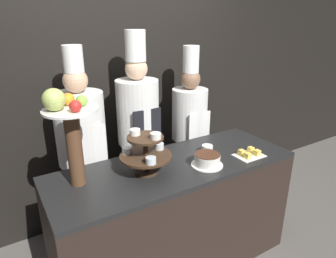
{
  "coord_description": "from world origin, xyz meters",
  "views": [
    {
      "loc": [
        -1.1,
        -1.35,
        1.96
      ],
      "look_at": [
        0.0,
        0.44,
        1.18
      ],
      "focal_mm": 32.0,
      "sensor_mm": 36.0,
      "label": 1
    }
  ],
  "objects_px": {
    "cup_white": "(207,149)",
    "chef_left": "(83,147)",
    "chef_center_left": "(139,129)",
    "cake_square_tray": "(249,154)",
    "fruit_pedestal": "(69,126)",
    "tiered_stand": "(146,151)",
    "chef_center_right": "(189,128)",
    "cake_round": "(207,160)"
  },
  "relations": [
    {
      "from": "fruit_pedestal",
      "to": "cup_white",
      "type": "height_order",
      "value": "fruit_pedestal"
    },
    {
      "from": "chef_center_left",
      "to": "cup_white",
      "type": "bearing_deg",
      "value": -58.71
    },
    {
      "from": "tiered_stand",
      "to": "chef_center_right",
      "type": "height_order",
      "value": "chef_center_right"
    },
    {
      "from": "tiered_stand",
      "to": "fruit_pedestal",
      "type": "xyz_separation_m",
      "value": [
        -0.47,
        0.1,
        0.25
      ]
    },
    {
      "from": "tiered_stand",
      "to": "chef_center_left",
      "type": "height_order",
      "value": "chef_center_left"
    },
    {
      "from": "chef_left",
      "to": "cake_round",
      "type": "bearing_deg",
      "value": -46.1
    },
    {
      "from": "tiered_stand",
      "to": "chef_center_right",
      "type": "xyz_separation_m",
      "value": [
        0.8,
        0.6,
        -0.17
      ]
    },
    {
      "from": "tiered_stand",
      "to": "chef_center_left",
      "type": "xyz_separation_m",
      "value": [
        0.24,
        0.6,
        -0.07
      ]
    },
    {
      "from": "fruit_pedestal",
      "to": "cake_square_tray",
      "type": "relative_size",
      "value": 2.87
    },
    {
      "from": "cup_white",
      "to": "chef_left",
      "type": "relative_size",
      "value": 0.05
    },
    {
      "from": "tiered_stand",
      "to": "cup_white",
      "type": "distance_m",
      "value": 0.6
    },
    {
      "from": "cake_round",
      "to": "chef_center_right",
      "type": "height_order",
      "value": "chef_center_right"
    },
    {
      "from": "chef_center_right",
      "to": "cake_square_tray",
      "type": "bearing_deg",
      "value": -88.12
    },
    {
      "from": "fruit_pedestal",
      "to": "chef_center_right",
      "type": "height_order",
      "value": "chef_center_right"
    },
    {
      "from": "cake_square_tray",
      "to": "chef_center_left",
      "type": "height_order",
      "value": "chef_center_left"
    },
    {
      "from": "tiered_stand",
      "to": "cup_white",
      "type": "xyz_separation_m",
      "value": [
        0.58,
        0.04,
        -0.13
      ]
    },
    {
      "from": "cup_white",
      "to": "chef_center_right",
      "type": "bearing_deg",
      "value": 68.64
    },
    {
      "from": "tiered_stand",
      "to": "chef_center_right",
      "type": "relative_size",
      "value": 0.21
    },
    {
      "from": "fruit_pedestal",
      "to": "chef_center_right",
      "type": "distance_m",
      "value": 1.43
    },
    {
      "from": "tiered_stand",
      "to": "chef_left",
      "type": "xyz_separation_m",
      "value": [
        -0.28,
        0.6,
        -0.13
      ]
    },
    {
      "from": "cake_round",
      "to": "chef_left",
      "type": "distance_m",
      "value": 1.03
    },
    {
      "from": "fruit_pedestal",
      "to": "chef_left",
      "type": "distance_m",
      "value": 0.65
    },
    {
      "from": "tiered_stand",
      "to": "chef_center_right",
      "type": "bearing_deg",
      "value": 36.91
    },
    {
      "from": "fruit_pedestal",
      "to": "chef_center_left",
      "type": "height_order",
      "value": "chef_center_left"
    },
    {
      "from": "cup_white",
      "to": "chef_center_left",
      "type": "xyz_separation_m",
      "value": [
        -0.34,
        0.56,
        0.06
      ]
    },
    {
      "from": "cup_white",
      "to": "chef_center_left",
      "type": "bearing_deg",
      "value": 121.29
    },
    {
      "from": "fruit_pedestal",
      "to": "cup_white",
      "type": "distance_m",
      "value": 1.12
    },
    {
      "from": "cake_square_tray",
      "to": "chef_center_right",
      "type": "height_order",
      "value": "chef_center_right"
    },
    {
      "from": "cup_white",
      "to": "cake_square_tray",
      "type": "distance_m",
      "value": 0.33
    },
    {
      "from": "fruit_pedestal",
      "to": "chef_center_left",
      "type": "xyz_separation_m",
      "value": [
        0.71,
        0.5,
        -0.32
      ]
    },
    {
      "from": "chef_left",
      "to": "chef_center_right",
      "type": "height_order",
      "value": "chef_left"
    },
    {
      "from": "cup_white",
      "to": "tiered_stand",
      "type": "bearing_deg",
      "value": -176.26
    },
    {
      "from": "cake_square_tray",
      "to": "chef_center_left",
      "type": "xyz_separation_m",
      "value": [
        -0.59,
        0.79,
        0.07
      ]
    },
    {
      "from": "tiered_stand",
      "to": "cake_round",
      "type": "relative_size",
      "value": 1.54
    },
    {
      "from": "chef_center_left",
      "to": "cake_round",
      "type": "bearing_deg",
      "value": -74.98
    },
    {
      "from": "cup_white",
      "to": "chef_center_right",
      "type": "xyz_separation_m",
      "value": [
        0.22,
        0.56,
        -0.03
      ]
    },
    {
      "from": "fruit_pedestal",
      "to": "chef_left",
      "type": "xyz_separation_m",
      "value": [
        0.19,
        0.5,
        -0.38
      ]
    },
    {
      "from": "cup_white",
      "to": "chef_center_right",
      "type": "distance_m",
      "value": 0.61
    },
    {
      "from": "tiered_stand",
      "to": "cake_square_tray",
      "type": "bearing_deg",
      "value": -12.77
    },
    {
      "from": "cake_square_tray",
      "to": "chef_left",
      "type": "distance_m",
      "value": 1.36
    },
    {
      "from": "fruit_pedestal",
      "to": "cup_white",
      "type": "bearing_deg",
      "value": -3.53
    },
    {
      "from": "chef_left",
      "to": "chef_center_left",
      "type": "distance_m",
      "value": 0.52
    }
  ]
}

